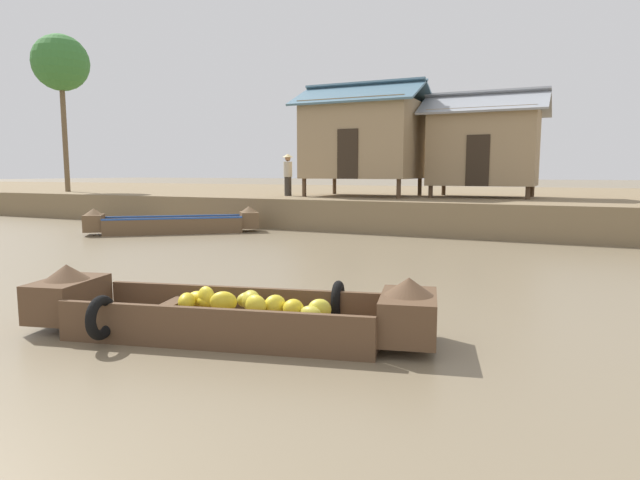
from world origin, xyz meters
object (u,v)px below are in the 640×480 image
object	(u,v)px
banana_boat	(229,312)
stilt_house_mid_left	(484,146)
vendor_person	(288,172)
cargo_boat_upstream	(174,224)
palm_tree_near	(61,64)
stilt_house_left	(364,139)

from	to	relation	value
banana_boat	stilt_house_mid_left	bearing A→B (deg)	87.49
stilt_house_mid_left	vendor_person	xyz separation A→B (m)	(-7.19, -2.06, -0.97)
banana_boat	cargo_boat_upstream	distance (m)	11.92
banana_boat	cargo_boat_upstream	bearing A→B (deg)	133.10
stilt_house_mid_left	palm_tree_near	size ratio (longest dim) A/B	0.61
cargo_boat_upstream	palm_tree_near	distance (m)	13.25
stilt_house_left	vendor_person	world-z (taller)	stilt_house_left
stilt_house_left	palm_tree_near	distance (m)	15.35
palm_tree_near	banana_boat	bearing A→B (deg)	-35.79
banana_boat	stilt_house_left	xyz separation A→B (m)	(-3.72, 14.72, 3.00)
cargo_boat_upstream	stilt_house_mid_left	distance (m)	11.58
stilt_house_left	palm_tree_near	world-z (taller)	palm_tree_near
banana_boat	stilt_house_mid_left	world-z (taller)	stilt_house_mid_left
banana_boat	stilt_house_mid_left	distance (m)	15.94
banana_boat	stilt_house_left	world-z (taller)	stilt_house_left
banana_boat	palm_tree_near	distance (m)	23.83
cargo_boat_upstream	stilt_house_left	distance (m)	8.05
banana_boat	palm_tree_near	world-z (taller)	palm_tree_near
banana_boat	vendor_person	distance (m)	15.20
stilt_house_mid_left	vendor_person	size ratio (longest dim) A/B	2.70
cargo_boat_upstream	vendor_person	bearing A→B (deg)	71.56
cargo_boat_upstream	palm_tree_near	size ratio (longest dim) A/B	0.66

